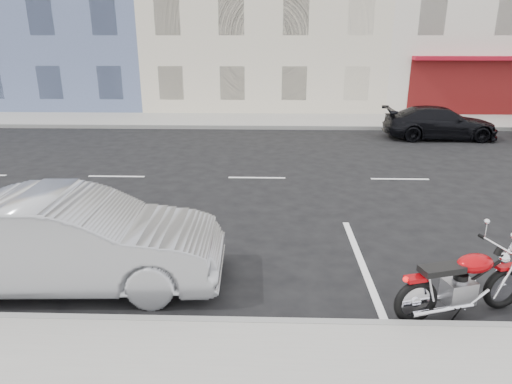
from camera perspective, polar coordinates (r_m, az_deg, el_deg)
ground at (r=12.95m, az=8.99°, el=1.68°), size 120.00×120.00×0.00m
sidewalk_far at (r=21.56m, az=-7.28°, el=8.90°), size 80.00×3.40×0.15m
curb_near at (r=7.28m, az=-26.91°, el=-14.09°), size 80.00×0.12×0.16m
curb_far at (r=19.91m, az=-8.03°, el=8.04°), size 80.00×0.12×0.16m
bldg_cream at (r=28.64m, az=1.17°, el=22.90°), size 12.00×12.00×11.50m
motorcycle at (r=7.61m, az=28.81°, el=-9.48°), size 2.04×0.88×1.05m
sedan_silver at (r=7.72m, az=-21.89°, el=-5.65°), size 4.71×1.81×1.53m
car_far at (r=19.10m, az=21.99°, el=8.03°), size 4.25×1.76×1.23m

